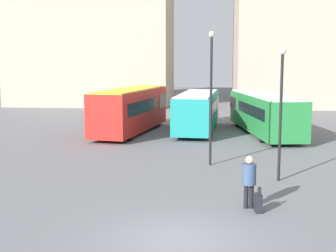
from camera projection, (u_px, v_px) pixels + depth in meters
name	position (u px, v px, depth m)	size (l,w,h in m)	color
ground_plane	(177.00, 241.00, 13.44)	(160.00, 160.00, 0.00)	slate
bus_0	(131.00, 109.00, 33.58)	(4.22, 10.39, 3.17)	red
bus_1	(197.00, 110.00, 34.31)	(3.24, 9.80, 2.83)	#19847F
bus_2	(264.00, 112.00, 33.14)	(4.30, 11.66, 2.83)	#237A38
traveler	(249.00, 177.00, 16.28)	(0.52, 0.52, 1.87)	black
suitcase	(258.00, 203.00, 15.94)	(0.26, 0.44, 0.93)	black
lamp_post_0	(211.00, 89.00, 22.75)	(0.28, 0.28, 6.55)	black
lamp_post_1	(281.00, 104.00, 19.75)	(0.28, 0.28, 5.68)	black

